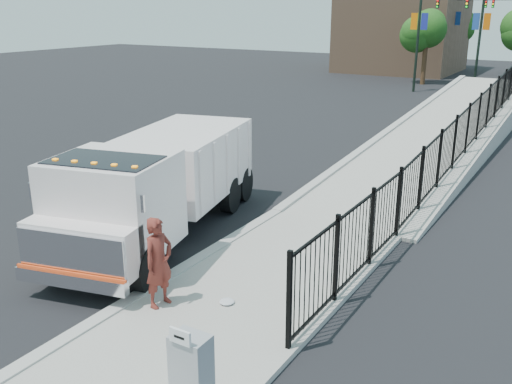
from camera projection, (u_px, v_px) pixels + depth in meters
The scene contains 16 objects.
ground at pixel (194, 266), 13.36m from camera, with size 120.00×120.00×0.00m, color black.
sidewalk at pixel (212, 325), 10.77m from camera, with size 3.55×12.00×0.12m, color #9E998E.
curb at pixel (135, 299), 11.70m from camera, with size 0.30×12.00×0.16m, color #ADAAA3.
ramp at pixel (449, 143), 25.35m from camera, with size 3.95×24.00×1.70m, color #9E998E.
iron_fence at pixel (466, 145), 21.11m from camera, with size 0.10×28.00×1.80m, color black.
truck at pixel (156, 182), 14.54m from camera, with size 4.30×8.34×2.73m.
worker at pixel (159, 262), 11.11m from camera, with size 0.67×0.44×1.84m, color maroon.
utility_cabinet at pixel (192, 374), 8.23m from camera, with size 0.55×0.40×1.25m, color gray.
arrow_sign at pixel (180, 337), 7.82m from camera, with size 0.35×0.04×0.22m, color white.
debris at pixel (227, 301), 11.43m from camera, with size 0.31×0.31×0.08m, color silver.
light_pole_0 at pixel (423, 28), 39.02m from camera, with size 3.77×0.22×8.00m.
light_pole_1 at pixel (476, 28), 38.96m from camera, with size 3.77×0.22×8.00m.
light_pole_2 at pixel (457, 24), 48.34m from camera, with size 3.77×0.22×8.00m.
tree_0 at pixel (427, 32), 43.08m from camera, with size 2.93×2.93×5.46m.
tree_2 at pixel (460, 26), 55.01m from camera, with size 2.71×2.71×5.35m.
building at pixel (403, 27), 52.36m from camera, with size 10.00×10.00×8.00m, color #8C664C.
Camera 1 is at (7.51, -9.67, 5.80)m, focal length 40.00 mm.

